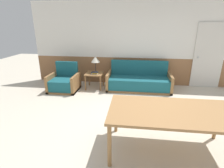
{
  "coord_description": "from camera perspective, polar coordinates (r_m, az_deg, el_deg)",
  "views": [
    {
      "loc": [
        -0.17,
        -3.26,
        2.01
      ],
      "look_at": [
        -0.71,
        0.93,
        0.53
      ],
      "focal_mm": 28.0,
      "sensor_mm": 36.0,
      "label": 1
    }
  ],
  "objects": [
    {
      "name": "armchair",
      "position": [
        5.67,
        -15.31,
        0.45
      ],
      "size": [
        0.87,
        0.78,
        0.85
      ],
      "rotation": [
        0.0,
        0.0,
        0.21
      ],
      "color": "olive",
      "rests_on": "ground_plane"
    },
    {
      "name": "book_stack",
      "position": [
        5.49,
        -5.64,
        3.64
      ],
      "size": [
        0.21,
        0.17,
        0.07
      ],
      "color": "white",
      "rests_on": "side_table"
    },
    {
      "name": "dining_table",
      "position": [
        2.88,
        18.86,
        -9.29
      ],
      "size": [
        1.93,
        1.01,
        0.75
      ],
      "color": "#9E7042",
      "rests_on": "ground_plane"
    },
    {
      "name": "ground_plane",
      "position": [
        3.84,
        9.0,
        -12.6
      ],
      "size": [
        16.0,
        16.0,
        0.0
      ],
      "primitive_type": "plane",
      "color": "beige"
    },
    {
      "name": "couch",
      "position": [
        5.61,
        8.65,
        0.79
      ],
      "size": [
        1.99,
        0.81,
        0.87
      ],
      "color": "olive",
      "rests_on": "ground_plane"
    },
    {
      "name": "entry_door",
      "position": [
        6.36,
        28.99,
        7.94
      ],
      "size": [
        0.91,
        0.09,
        2.04
      ],
      "color": "silver",
      "rests_on": "ground_plane"
    },
    {
      "name": "side_table",
      "position": [
        5.63,
        -5.77,
        2.77
      ],
      "size": [
        0.54,
        0.54,
        0.5
      ],
      "color": "olive",
      "rests_on": "ground_plane"
    },
    {
      "name": "wall_back",
      "position": [
        5.93,
        9.13,
        12.64
      ],
      "size": [
        7.2,
        0.06,
        2.7
      ],
      "color": "#8E603D",
      "rests_on": "ground_plane"
    },
    {
      "name": "table_lamp",
      "position": [
        5.59,
        -5.44,
        7.84
      ],
      "size": [
        0.28,
        0.28,
        0.52
      ],
      "color": "#262628",
      "rests_on": "side_table"
    }
  ]
}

